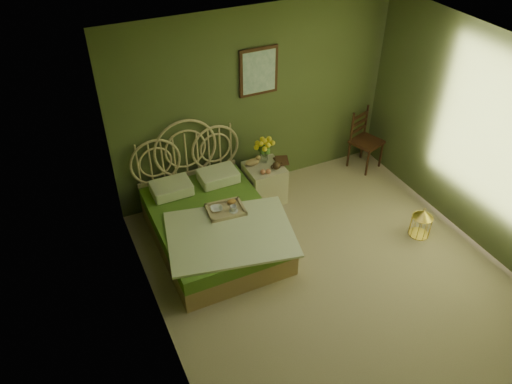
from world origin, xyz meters
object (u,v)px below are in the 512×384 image
bed (213,223)px  nightstand (264,178)px  birdcage (421,223)px  chair (364,135)px

bed → nightstand: (0.99, 0.54, 0.06)m
nightstand → birdcage: size_ratio=2.48×
nightstand → bed: bearing=-151.4°
nightstand → chair: bearing=4.8°
chair → birdcage: bearing=-117.8°
bed → nightstand: bearing=28.6°
bed → chair: 2.84m
nightstand → chair: size_ratio=1.06×
chair → bed: bearing=175.1°
nightstand → birdcage: bearing=-46.4°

